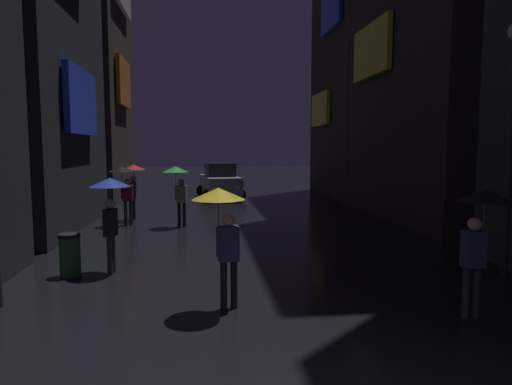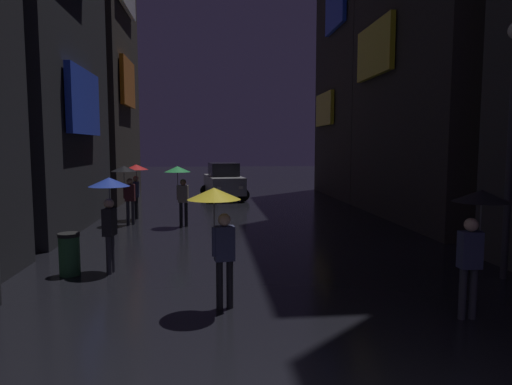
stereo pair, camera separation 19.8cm
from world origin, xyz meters
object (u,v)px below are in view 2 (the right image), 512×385
(car_distant, at_px, (224,181))
(trash_bin, at_px, (69,254))
(pedestrian_midstreet_centre_red, at_px, (136,176))
(pedestrian_far_right_black, at_px, (478,218))
(pedestrian_midstreet_left_yellow, at_px, (217,214))
(pedestrian_foreground_left_blue, at_px, (109,198))
(pedestrian_near_crossing_black, at_px, (126,178))
(pedestrian_foreground_right_green, at_px, (179,179))
(streetlamp_right_near, at_px, (512,120))

(car_distant, xyz_separation_m, trash_bin, (-3.79, -14.32, -0.46))
(pedestrian_midstreet_centre_red, xyz_separation_m, pedestrian_far_right_black, (7.10, -10.90, 0.00))
(pedestrian_midstreet_left_yellow, relative_size, trash_bin, 2.28)
(car_distant, bearing_deg, trash_bin, -104.81)
(pedestrian_foreground_left_blue, bearing_deg, pedestrian_midstreet_left_yellow, -48.40)
(pedestrian_midstreet_centre_red, height_order, trash_bin, pedestrian_midstreet_centre_red)
(pedestrian_foreground_left_blue, bearing_deg, pedestrian_near_crossing_black, 96.93)
(pedestrian_foreground_right_green, bearing_deg, pedestrian_midstreet_left_yellow, -81.88)
(pedestrian_foreground_left_blue, distance_m, pedestrian_midstreet_left_yellow, 3.54)
(pedestrian_foreground_right_green, distance_m, trash_bin, 6.32)
(pedestrian_near_crossing_black, xyz_separation_m, trash_bin, (-0.09, -6.43, -1.20))
(pedestrian_foreground_right_green, bearing_deg, car_distant, 78.13)
(pedestrian_midstreet_centre_red, distance_m, pedestrian_far_right_black, 13.01)
(pedestrian_far_right_black, xyz_separation_m, car_distant, (-3.57, 17.59, -0.74))
(trash_bin, bearing_deg, pedestrian_far_right_black, -23.96)
(pedestrian_foreground_left_blue, distance_m, trash_bin, 1.48)
(pedestrian_far_right_black, xyz_separation_m, pedestrian_near_crossing_black, (-7.27, 9.70, 0.00))
(pedestrian_near_crossing_black, distance_m, trash_bin, 6.54)
(pedestrian_foreground_left_blue, bearing_deg, pedestrian_foreground_right_green, 78.46)
(pedestrian_midstreet_left_yellow, relative_size, streetlamp_right_near, 0.40)
(pedestrian_midstreet_centre_red, bearing_deg, pedestrian_midstreet_left_yellow, -73.77)
(pedestrian_midstreet_left_yellow, xyz_separation_m, streetlamp_right_near, (6.10, 1.27, 1.68))
(pedestrian_foreground_right_green, distance_m, pedestrian_near_crossing_black, 2.00)
(pedestrian_midstreet_centre_red, bearing_deg, pedestrian_foreground_left_blue, -85.47)
(pedestrian_foreground_left_blue, xyz_separation_m, trash_bin, (-0.85, -0.18, -1.20))
(car_distant, bearing_deg, streetlamp_right_near, -70.44)
(pedestrian_foreground_right_green, xyz_separation_m, car_distant, (1.78, 8.45, -0.74))
(pedestrian_far_right_black, distance_m, car_distant, 17.97)
(pedestrian_midstreet_left_yellow, bearing_deg, pedestrian_near_crossing_black, 109.27)
(trash_bin, bearing_deg, pedestrian_foreground_right_green, 71.09)
(pedestrian_far_right_black, bearing_deg, pedestrian_foreground_left_blue, 152.06)
(pedestrian_midstreet_left_yellow, height_order, pedestrian_far_right_black, same)
(pedestrian_foreground_left_blue, xyz_separation_m, streetlamp_right_near, (8.45, -1.38, 1.68))
(pedestrian_near_crossing_black, bearing_deg, pedestrian_foreground_left_blue, -83.07)
(pedestrian_foreground_right_green, height_order, streetlamp_right_near, streetlamp_right_near)
(pedestrian_far_right_black, bearing_deg, pedestrian_near_crossing_black, 126.85)
(pedestrian_foreground_left_blue, bearing_deg, car_distant, 78.26)
(pedestrian_midstreet_left_yellow, bearing_deg, streetlamp_right_near, 11.76)
(pedestrian_foreground_left_blue, height_order, trash_bin, pedestrian_foreground_left_blue)
(pedestrian_foreground_left_blue, bearing_deg, pedestrian_midstreet_centre_red, 94.53)
(streetlamp_right_near, xyz_separation_m, trash_bin, (-9.30, 1.19, -2.88))
(pedestrian_foreground_left_blue, xyz_separation_m, pedestrian_midstreet_centre_red, (-0.59, 7.45, 0.00))
(pedestrian_midstreet_left_yellow, bearing_deg, pedestrian_foreground_left_blue, 131.60)
(pedestrian_midstreet_centre_red, xyz_separation_m, trash_bin, (-0.26, -7.63, -1.20))
(pedestrian_midstreet_left_yellow, xyz_separation_m, pedestrian_far_right_black, (4.16, -0.81, 0.00))
(pedestrian_near_crossing_black, relative_size, car_distant, 0.49)
(trash_bin, bearing_deg, car_distant, 75.19)
(pedestrian_foreground_right_green, distance_m, pedestrian_far_right_black, 10.59)
(pedestrian_near_crossing_black, xyz_separation_m, car_distant, (3.70, 7.89, -0.74))
(pedestrian_midstreet_centre_red, xyz_separation_m, pedestrian_near_crossing_black, (-0.17, -1.20, 0.00))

